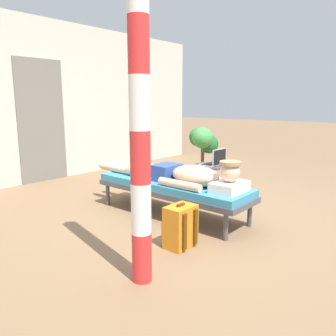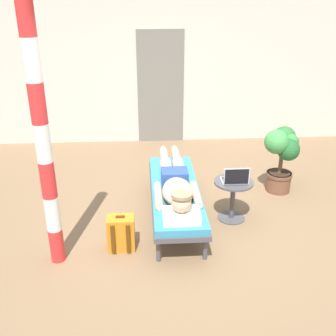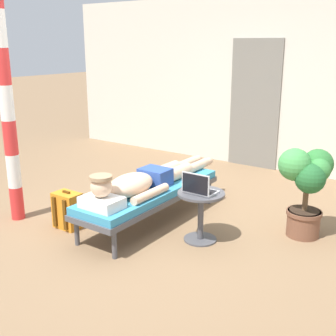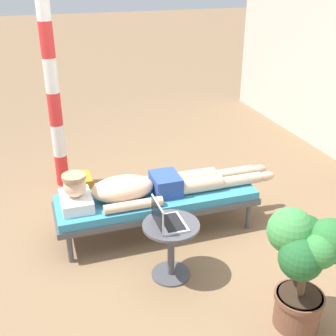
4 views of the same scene
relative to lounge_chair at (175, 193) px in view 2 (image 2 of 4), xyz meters
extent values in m
plane|color=#846647|center=(0.13, -0.19, -0.35)|extent=(40.00, 40.00, 0.00)
cube|color=beige|center=(0.00, 2.93, 1.00)|extent=(7.60, 0.20, 2.70)
cube|color=slate|center=(-0.04, 2.82, 0.67)|extent=(0.84, 0.03, 2.04)
cylinder|color=#4C4C51|center=(-0.25, 0.90, -0.21)|extent=(0.05, 0.05, 0.28)
cylinder|color=#4C4C51|center=(0.25, 0.90, -0.21)|extent=(0.05, 0.05, 0.28)
cylinder|color=#4C4C51|center=(-0.25, -0.90, -0.21)|extent=(0.05, 0.05, 0.28)
cylinder|color=#4C4C51|center=(0.25, -0.90, -0.21)|extent=(0.05, 0.05, 0.28)
cube|color=#4C4C51|center=(0.00, 0.00, -0.04)|extent=(0.60, 1.99, 0.06)
cube|color=teal|center=(0.00, 0.00, 0.03)|extent=(0.58, 1.95, 0.08)
cube|color=white|center=(0.00, -0.78, 0.13)|extent=(0.40, 0.28, 0.11)
sphere|color=beige|center=(0.00, -0.78, 0.29)|extent=(0.21, 0.21, 0.21)
cylinder|color=tan|center=(0.00, -0.78, 0.38)|extent=(0.22, 0.22, 0.03)
ellipsoid|color=beige|center=(0.00, -0.34, 0.19)|extent=(0.35, 0.60, 0.23)
cylinder|color=beige|center=(-0.22, -0.29, 0.12)|extent=(0.09, 0.55, 0.09)
cylinder|color=beige|center=(0.22, -0.29, 0.12)|extent=(0.09, 0.55, 0.09)
cube|color=#2D4C9E|center=(0.00, 0.09, 0.17)|extent=(0.33, 0.26, 0.19)
cylinder|color=beige|center=(-0.08, 0.43, 0.15)|extent=(0.15, 0.42, 0.15)
cylinder|color=beige|center=(-0.08, 0.86, 0.13)|extent=(0.11, 0.44, 0.11)
ellipsoid|color=beige|center=(-0.08, 1.15, 0.12)|extent=(0.09, 0.20, 0.10)
cylinder|color=beige|center=(0.09, 0.43, 0.15)|extent=(0.15, 0.42, 0.15)
cylinder|color=beige|center=(0.09, 0.86, 0.13)|extent=(0.11, 0.44, 0.11)
ellipsoid|color=beige|center=(0.09, 1.15, 0.12)|extent=(0.09, 0.20, 0.10)
cylinder|color=#4C4C51|center=(0.71, -0.09, -0.34)|extent=(0.34, 0.34, 0.02)
cylinder|color=#4C4C51|center=(0.71, -0.09, -0.09)|extent=(0.06, 0.06, 0.48)
cylinder|color=#4C4C51|center=(0.71, -0.09, 0.17)|extent=(0.48, 0.48, 0.02)
cube|color=silver|center=(0.71, -0.09, 0.19)|extent=(0.31, 0.22, 0.02)
cube|color=black|center=(0.71, -0.08, 0.20)|extent=(0.27, 0.15, 0.00)
cube|color=silver|center=(0.71, -0.20, 0.30)|extent=(0.31, 0.01, 0.21)
cube|color=black|center=(0.71, -0.21, 0.30)|extent=(0.29, 0.00, 0.19)
cube|color=orange|center=(-0.65, -0.65, -0.15)|extent=(0.30, 0.20, 0.40)
cube|color=orange|center=(-0.65, -0.53, -0.22)|extent=(0.23, 0.04, 0.18)
cube|color=#56330C|center=(-0.74, -0.76, -0.15)|extent=(0.04, 0.02, 0.34)
cube|color=#56330C|center=(-0.57, -0.76, -0.15)|extent=(0.04, 0.02, 0.34)
cube|color=#56330C|center=(-0.65, -0.65, 0.07)|extent=(0.10, 0.02, 0.02)
cylinder|color=brown|center=(1.54, 0.63, -0.21)|extent=(0.34, 0.34, 0.28)
cylinder|color=brown|center=(1.54, 0.63, -0.09)|extent=(0.37, 0.37, 0.04)
cylinder|color=#332319|center=(1.54, 0.63, -0.06)|extent=(0.31, 0.31, 0.01)
cylinder|color=brown|center=(1.54, 0.63, 0.11)|extent=(0.06, 0.06, 0.34)
sphere|color=#38843D|center=(1.64, 0.65, 0.39)|extent=(0.24, 0.24, 0.24)
sphere|color=#2D7233|center=(1.60, 0.76, 0.42)|extent=(0.32, 0.32, 0.32)
sphere|color=#23602D|center=(1.46, 0.66, 0.42)|extent=(0.25, 0.25, 0.25)
sphere|color=#429347|center=(1.42, 0.56, 0.43)|extent=(0.33, 0.33, 0.33)
sphere|color=#23602D|center=(1.59, 0.54, 0.32)|extent=(0.31, 0.31, 0.31)
cylinder|color=red|center=(-1.33, -0.80, -0.15)|extent=(0.15, 0.15, 0.38)
cylinder|color=white|center=(-1.33, -0.80, 0.23)|extent=(0.15, 0.15, 0.38)
cylinder|color=red|center=(-1.33, -0.80, 0.61)|extent=(0.15, 0.15, 0.38)
cylinder|color=white|center=(-1.33, -0.80, 1.00)|extent=(0.15, 0.15, 0.38)
cylinder|color=red|center=(-1.33, -0.80, 1.38)|extent=(0.15, 0.15, 0.38)
cylinder|color=white|center=(-1.33, -0.80, 1.76)|extent=(0.15, 0.15, 0.38)
cylinder|color=red|center=(-1.33, -0.80, 2.15)|extent=(0.15, 0.15, 0.38)
camera|label=1|loc=(-3.02, -2.51, 1.01)|focal=36.25mm
camera|label=2|loc=(-0.38, -4.41, 2.33)|focal=42.83mm
camera|label=3|loc=(2.78, -3.63, 1.62)|focal=46.15mm
camera|label=4|loc=(3.59, -1.06, 2.16)|focal=46.56mm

